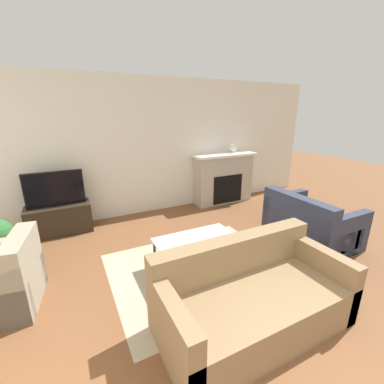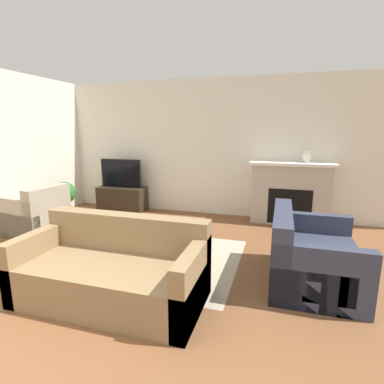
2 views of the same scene
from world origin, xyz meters
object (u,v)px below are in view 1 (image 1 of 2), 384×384
(couch_loveseat, at_px, (309,224))
(mantel_clock, at_px, (233,148))
(couch_sectional, at_px, (251,299))
(coffee_table, at_px, (199,243))
(tv, at_px, (55,189))

(couch_loveseat, relative_size, mantel_clock, 6.46)
(couch_sectional, distance_m, coffee_table, 1.07)
(couch_sectional, bearing_deg, tv, 118.24)
(couch_sectional, bearing_deg, couch_loveseat, 25.62)
(couch_sectional, height_order, mantel_clock, mantel_clock)
(couch_loveseat, bearing_deg, mantel_clock, -1.17)
(coffee_table, height_order, mantel_clock, mantel_clock)
(tv, distance_m, coffee_table, 2.66)
(couch_sectional, bearing_deg, coffee_table, 90.95)
(tv, bearing_deg, couch_loveseat, -30.78)
(coffee_table, bearing_deg, mantel_clock, 46.43)
(tv, xyz_separation_m, couch_sectional, (1.67, -3.11, -0.52))
(couch_loveseat, bearing_deg, couch_sectional, 115.62)
(tv, height_order, mantel_clock, mantel_clock)
(tv, height_order, couch_sectional, tv)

